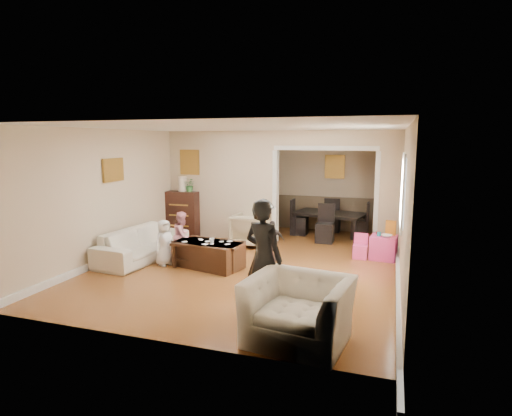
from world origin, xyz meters
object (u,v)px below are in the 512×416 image
(child_kneel_a, at_px, (164,243))
(cyan_cup, at_px, (379,234))
(adult_person, at_px, (264,258))
(child_toddler, at_px, (273,241))
(child_kneel_b, at_px, (183,236))
(sofa, at_px, (143,244))
(table_lamp, at_px, (183,184))
(armchair_front, at_px, (299,310))
(coffee_cup, at_px, (212,241))
(coffee_table, at_px, (208,254))
(play_table, at_px, (383,247))
(dining_table, at_px, (329,225))
(dresser, at_px, (183,214))
(armchair_back, at_px, (251,230))

(child_kneel_a, bearing_deg, cyan_cup, -42.85)
(adult_person, bearing_deg, child_toddler, -55.08)
(cyan_cup, distance_m, child_kneel_b, 3.94)
(child_kneel_a, xyz_separation_m, child_toddler, (1.90, 0.90, -0.04))
(child_kneel_a, distance_m, child_toddler, 2.10)
(sofa, distance_m, table_lamp, 2.35)
(sofa, distance_m, armchair_front, 4.49)
(sofa, bearing_deg, coffee_cup, -89.67)
(sofa, relative_size, child_kneel_a, 2.41)
(child_toddler, bearing_deg, child_kneel_a, -1.11)
(coffee_table, xyz_separation_m, coffee_cup, (0.10, -0.05, 0.29))
(cyan_cup, xyz_separation_m, child_kneel_b, (-3.74, -1.25, -0.03))
(play_table, xyz_separation_m, adult_person, (-1.49, -3.41, 0.57))
(table_lamp, bearing_deg, coffee_cup, -51.66)
(table_lamp, distance_m, dining_table, 3.77)
(dresser, xyz_separation_m, child_kneel_b, (0.98, -1.90, -0.08))
(dresser, relative_size, child_kneel_b, 1.16)
(dining_table, xyz_separation_m, adult_person, (-0.14, -5.09, 0.51))
(armchair_front, relative_size, child_kneel_b, 1.20)
(dresser, xyz_separation_m, adult_person, (3.33, -4.01, 0.24))
(armchair_front, bearing_deg, table_lamp, 138.32)
(armchair_back, distance_m, armchair_front, 4.68)
(sofa, relative_size, cyan_cup, 26.66)
(table_lamp, height_order, child_kneel_b, table_lamp)
(armchair_front, height_order, cyan_cup, armchair_front)
(child_toddler, bearing_deg, armchair_front, 84.66)
(play_table, xyz_separation_m, child_toddler, (-2.09, -0.85, 0.17))
(sofa, distance_m, play_table, 4.86)
(armchair_front, relative_size, dining_table, 0.69)
(dining_table, bearing_deg, child_toddler, -94.19)
(adult_person, distance_m, child_kneel_a, 3.02)
(play_table, height_order, cyan_cup, cyan_cup)
(table_lamp, relative_size, child_kneel_b, 0.37)
(coffee_cup, height_order, dining_table, dining_table)
(coffee_cup, distance_m, child_toddler, 1.25)
(child_kneel_a, height_order, child_kneel_b, child_kneel_b)
(play_table, bearing_deg, coffee_table, -152.99)
(adult_person, bearing_deg, child_kneel_a, -11.80)
(armchair_back, height_order, table_lamp, table_lamp)
(armchair_front, relative_size, cyan_cup, 14.72)
(armchair_front, distance_m, adult_person, 0.95)
(coffee_cup, bearing_deg, coffee_table, 153.43)
(armchair_back, bearing_deg, coffee_table, 83.36)
(sofa, bearing_deg, child_toddler, -70.07)
(coffee_cup, bearing_deg, child_kneel_a, -173.99)
(coffee_table, relative_size, coffee_cup, 12.74)
(coffee_cup, bearing_deg, sofa, 175.15)
(dining_table, relative_size, child_kneel_b, 1.75)
(table_lamp, xyz_separation_m, play_table, (4.82, -0.60, -1.07))
(sofa, bearing_deg, adult_person, -115.98)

